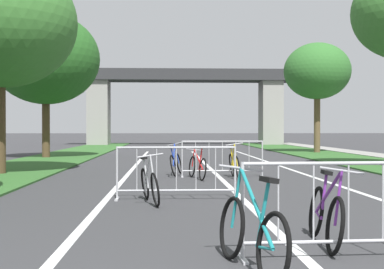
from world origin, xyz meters
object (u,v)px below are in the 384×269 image
at_px(crowd_barrier_third, 222,159).
at_px(bicycle_red_6, 197,166).
at_px(crowd_barrier_nearest, 348,210).
at_px(bicycle_silver_3, 149,184).
at_px(bicycle_blue_0, 176,163).
at_px(crowd_barrier_second, 176,173).
at_px(bicycle_yellow_4, 234,165).
at_px(bicycle_purple_2, 325,215).
at_px(tree_left_oak_near, 46,59).
at_px(bicycle_teal_1, 251,233).
at_px(tree_right_oak_mid, 317,71).

xyz_separation_m(crowd_barrier_third, bicycle_red_6, (-0.75, -0.59, -0.17)).
height_order(crowd_barrier_nearest, bicycle_silver_3, crowd_barrier_nearest).
relative_size(crowd_barrier_nearest, bicycle_blue_0, 1.46).
height_order(bicycle_blue_0, bicycle_silver_3, bicycle_blue_0).
relative_size(crowd_barrier_second, bicycle_yellow_4, 1.41).
bearing_deg(crowd_barrier_nearest, bicycle_purple_2, 97.28).
distance_m(bicycle_purple_2, bicycle_red_6, 8.55).
bearing_deg(tree_left_oak_near, bicycle_silver_3, -70.64).
xyz_separation_m(crowd_barrier_third, bicycle_purple_2, (0.31, -9.07, -0.15)).
height_order(crowd_barrier_second, bicycle_teal_1, crowd_barrier_second).
bearing_deg(crowd_barrier_third, crowd_barrier_second, -106.25).
bearing_deg(bicycle_yellow_4, bicycle_silver_3, 63.69).
height_order(crowd_barrier_second, bicycle_blue_0, crowd_barrier_second).
height_order(crowd_barrier_second, bicycle_silver_3, crowd_barrier_second).
bearing_deg(crowd_barrier_nearest, tree_left_oak_near, 111.36).
relative_size(bicycle_blue_0, bicycle_silver_3, 0.98).
relative_size(bicycle_blue_0, bicycle_yellow_4, 0.97).
xyz_separation_m(tree_right_oak_mid, bicycle_purple_2, (-6.57, -23.58, -4.26)).
distance_m(bicycle_purple_2, bicycle_yellow_4, 8.72).
relative_size(crowd_barrier_nearest, bicycle_teal_1, 1.39).
xyz_separation_m(tree_left_oak_near, crowd_barrier_third, (7.30, -9.99, -4.15)).
bearing_deg(crowd_barrier_second, bicycle_silver_3, -136.92).
bearing_deg(bicycle_purple_2, crowd_barrier_nearest, 101.39).
bearing_deg(bicycle_teal_1, tree_left_oak_near, 95.04).
bearing_deg(bicycle_red_6, bicycle_blue_0, 104.45).
distance_m(crowd_barrier_second, bicycle_silver_3, 0.72).
xyz_separation_m(bicycle_blue_0, bicycle_purple_2, (1.64, -9.63, 0.00)).
xyz_separation_m(crowd_barrier_nearest, bicycle_teal_1, (-1.15, -0.52, -0.14)).
distance_m(tree_right_oak_mid, crowd_barrier_second, 21.44).
bearing_deg(bicycle_silver_3, bicycle_red_6, -116.11).
relative_size(bicycle_yellow_4, bicycle_red_6, 1.01).
distance_m(crowd_barrier_second, bicycle_teal_1, 5.40).
bearing_deg(bicycle_purple_2, crowd_barrier_third, -83.94).
bearing_deg(tree_left_oak_near, bicycle_yellow_4, -53.66).
distance_m(crowd_barrier_third, bicycle_red_6, 0.97).
distance_m(crowd_barrier_nearest, bicycle_purple_2, 0.62).
distance_m(tree_right_oak_mid, bicycle_teal_1, 26.19).
relative_size(bicycle_blue_0, bicycle_purple_2, 0.99).
bearing_deg(crowd_barrier_third, tree_right_oak_mid, 64.64).
distance_m(crowd_barrier_third, bicycle_purple_2, 9.08).
distance_m(crowd_barrier_second, bicycle_yellow_4, 4.80).
height_order(tree_right_oak_mid, bicycle_silver_3, tree_right_oak_mid).
bearing_deg(bicycle_yellow_4, crowd_barrier_third, -51.17).
bearing_deg(bicycle_red_6, crowd_barrier_nearest, -95.25).
relative_size(crowd_barrier_nearest, bicycle_yellow_4, 1.42).
bearing_deg(bicycle_teal_1, crowd_barrier_nearest, 11.42).
distance_m(crowd_barrier_nearest, bicycle_silver_3, 4.93).
height_order(crowd_barrier_third, bicycle_teal_1, crowd_barrier_third).
height_order(tree_left_oak_near, bicycle_blue_0, tree_left_oak_near).
distance_m(bicycle_silver_3, bicycle_yellow_4, 5.44).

